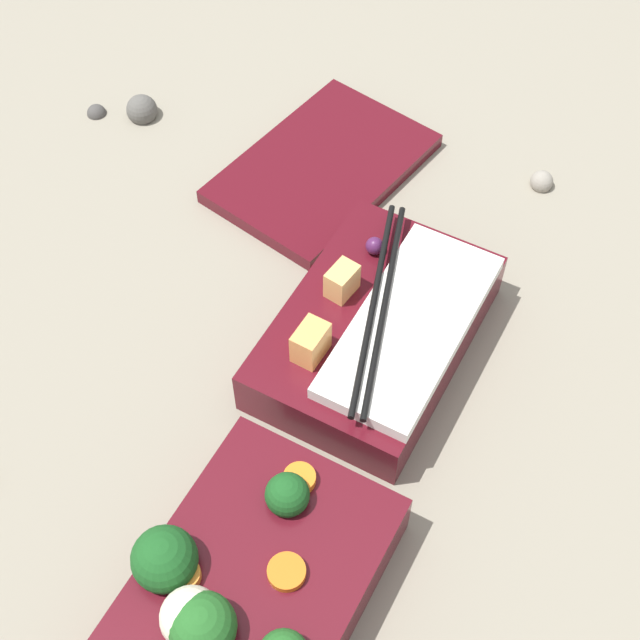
% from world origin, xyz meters
% --- Properties ---
extents(ground_plane, '(3.00, 3.00, 0.00)m').
position_xyz_m(ground_plane, '(0.00, 0.00, 0.00)').
color(ground_plane, gray).
extents(bento_tray_vegetable, '(0.21, 0.14, 0.08)m').
position_xyz_m(bento_tray_vegetable, '(-0.13, -0.01, 0.03)').
color(bento_tray_vegetable, '#510F19').
rests_on(bento_tray_vegetable, ground_plane).
extents(bento_tray_rice, '(0.21, 0.14, 0.07)m').
position_xyz_m(bento_tray_rice, '(0.11, 0.00, 0.03)').
color(bento_tray_rice, '#510F19').
rests_on(bento_tray_rice, ground_plane).
extents(bento_lid, '(0.23, 0.17, 0.01)m').
position_xyz_m(bento_lid, '(0.26, 0.14, 0.01)').
color(bento_lid, '#510F19').
rests_on(bento_lid, ground_plane).
extents(pebble_0, '(0.02, 0.02, 0.02)m').
position_xyz_m(pebble_0, '(0.35, -0.05, 0.01)').
color(pebble_0, gray).
rests_on(pebble_0, ground_plane).
extents(pebble_1, '(0.03, 0.03, 0.03)m').
position_xyz_m(pebble_1, '(0.25, 0.34, 0.01)').
color(pebble_1, '#595651').
rests_on(pebble_1, ground_plane).
extents(pebble_2, '(0.02, 0.02, 0.02)m').
position_xyz_m(pebble_2, '(0.23, 0.38, 0.00)').
color(pebble_2, '#474442').
rests_on(pebble_2, ground_plane).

